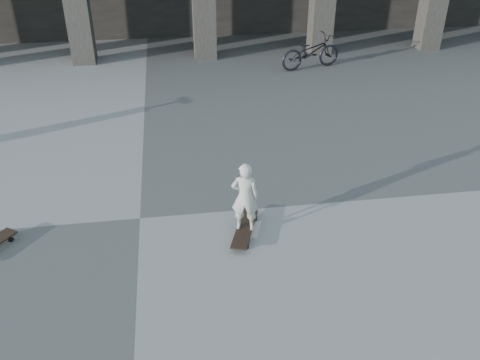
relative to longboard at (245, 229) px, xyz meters
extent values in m
plane|color=#4C4B49|center=(-1.59, 0.64, -0.08)|extent=(90.00, 90.00, 0.00)
cube|color=black|center=(0.00, 0.00, 0.01)|extent=(0.57, 1.05, 0.02)
cube|color=#B2B2B7|center=(0.12, 0.34, -0.03)|extent=(0.22, 0.12, 0.03)
cube|color=#B2B2B7|center=(-0.12, -0.34, -0.03)|extent=(0.22, 0.12, 0.03)
cylinder|color=black|center=(0.02, 0.38, -0.04)|extent=(0.06, 0.08, 0.08)
cylinder|color=black|center=(0.22, 0.30, -0.04)|extent=(0.06, 0.08, 0.08)
cylinder|color=black|center=(-0.22, -0.30, -0.04)|extent=(0.06, 0.08, 0.08)
cylinder|color=black|center=(-0.02, -0.38, -0.04)|extent=(0.06, 0.08, 0.08)
cube|color=#B2B2B7|center=(-3.54, 0.36, -0.03)|extent=(0.20, 0.16, 0.03)
cylinder|color=black|center=(-3.63, 0.42, -0.04)|extent=(0.07, 0.08, 0.08)
cylinder|color=black|center=(-3.46, 0.30, -0.04)|extent=(0.07, 0.08, 0.08)
imported|color=beige|center=(0.00, 0.00, 0.57)|extent=(0.45, 0.35, 1.10)
imported|color=black|center=(3.08, 7.64, 0.40)|extent=(1.93, 1.09, 0.96)
camera|label=1|loc=(-0.98, -6.17, 4.50)|focal=38.00mm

